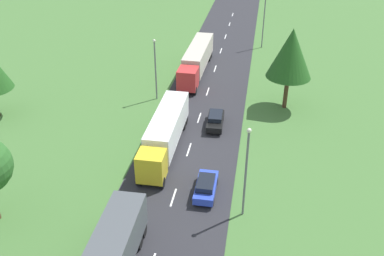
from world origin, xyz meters
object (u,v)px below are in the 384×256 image
object	(u,v)px
car_fourth	(215,120)
lamppost_third	(155,66)
lamppost_second	(246,169)
lamppost_fourth	(264,19)
car_third	(206,186)
tree_maple	(291,53)
truck_third	(197,59)
truck_second	(165,132)

from	to	relation	value
car_fourth	lamppost_third	world-z (taller)	lamppost_third
lamppost_second	lamppost_fourth	xyz separation A→B (m)	(0.35, 40.60, 0.16)
car_third	lamppost_second	xyz separation A→B (m)	(3.33, -1.98, 3.69)
lamppost_third	tree_maple	distance (m)	15.90
truck_third	lamppost_third	distance (m)	9.88
truck_third	lamppost_third	bearing A→B (deg)	-111.97
lamppost_second	tree_maple	distance (m)	20.27
truck_third	tree_maple	world-z (taller)	tree_maple
car_third	tree_maple	size ratio (longest dim) A/B	0.43
car_fourth	lamppost_fourth	world-z (taller)	lamppost_fourth
lamppost_third	truck_third	bearing A→B (deg)	68.03
car_third	car_fourth	world-z (taller)	car_third
car_fourth	tree_maple	bearing A→B (deg)	38.23
lamppost_fourth	tree_maple	world-z (taller)	tree_maple
car_fourth	lamppost_second	bearing A→B (deg)	-73.93
truck_third	car_fourth	bearing A→B (deg)	-72.97
truck_third	tree_maple	bearing A→B (deg)	-35.18
car_third	lamppost_fourth	xyz separation A→B (m)	(3.68, 38.62, 3.85)
truck_second	truck_third	xyz separation A→B (m)	(-0.08, 19.99, 0.00)
truck_second	tree_maple	size ratio (longest dim) A/B	1.34
tree_maple	car_third	bearing A→B (deg)	-111.44
lamppost_second	lamppost_third	distance (m)	22.83
lamppost_third	tree_maple	world-z (taller)	tree_maple
truck_second	tree_maple	bearing A→B (deg)	43.67
car_fourth	tree_maple	distance (m)	11.42
lamppost_fourth	tree_maple	distance (m)	21.16
car_fourth	lamppost_fourth	distance (m)	27.43
truck_third	lamppost_third	world-z (taller)	lamppost_third
car_third	tree_maple	world-z (taller)	tree_maple
lamppost_second	tree_maple	xyz separation A→B (m)	(3.67, 19.81, 2.25)
car_third	tree_maple	xyz separation A→B (m)	(7.00, 17.83, 5.94)
lamppost_fourth	truck_second	bearing A→B (deg)	-105.08
truck_third	lamppost_second	bearing A→B (deg)	-73.43
truck_third	car_third	xyz separation A→B (m)	(5.09, -26.35, -1.23)
car_third	tree_maple	distance (m)	20.05
car_third	lamppost_third	size ratio (longest dim) A/B	0.54
lamppost_fourth	tree_maple	bearing A→B (deg)	-80.93
truck_second	lamppost_third	distance (m)	11.87
truck_third	lamppost_second	world-z (taller)	lamppost_second
truck_second	car_fourth	bearing A→B (deg)	51.25
car_fourth	tree_maple	size ratio (longest dim) A/B	0.46
lamppost_second	lamppost_third	size ratio (longest dim) A/B	1.06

